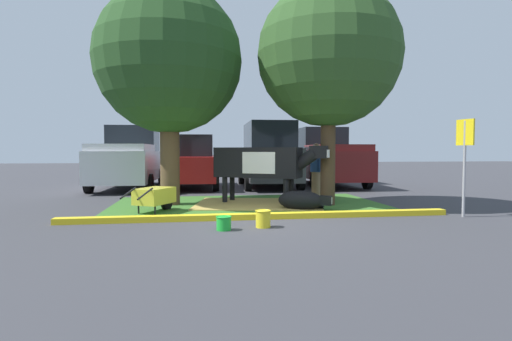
# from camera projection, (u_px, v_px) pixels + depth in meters

# --- Properties ---
(ground_plane) EXTENTS (80.00, 80.00, 0.00)m
(ground_plane) POSITION_uv_depth(u_px,v_px,m) (259.00, 221.00, 8.18)
(ground_plane) COLOR #38383D
(grass_island) EXTENTS (7.08, 4.15, 0.02)m
(grass_island) POSITION_uv_depth(u_px,v_px,m) (248.00, 204.00, 10.62)
(grass_island) COLOR #386B28
(grass_island) RESTS_ON ground
(curb_yellow) EXTENTS (8.28, 0.24, 0.12)m
(curb_yellow) POSITION_uv_depth(u_px,v_px,m) (262.00, 216.00, 8.42)
(curb_yellow) COLOR yellow
(curb_yellow) RESTS_ON ground
(hay_bedding) EXTENTS (3.59, 2.96, 0.04)m
(hay_bedding) POSITION_uv_depth(u_px,v_px,m) (258.00, 204.00, 10.58)
(hay_bedding) COLOR tan
(hay_bedding) RESTS_ON ground
(shade_tree_left) EXTENTS (3.82, 3.82, 5.71)m
(shade_tree_left) POSITION_uv_depth(u_px,v_px,m) (169.00, 61.00, 10.40)
(shade_tree_left) COLOR brown
(shade_tree_left) RESTS_ON ground
(shade_tree_right) EXTENTS (3.71, 3.71, 5.77)m
(shade_tree_right) POSITION_uv_depth(u_px,v_px,m) (329.00, 55.00, 10.34)
(shade_tree_right) COLOR #4C3823
(shade_tree_right) RESTS_ON ground
(cow_holstein) EXTENTS (2.89, 1.88, 1.56)m
(cow_holstein) POSITION_uv_depth(u_px,v_px,m) (262.00, 163.00, 10.69)
(cow_holstein) COLOR black
(cow_holstein) RESTS_ON ground
(calf_lying) EXTENTS (1.31, 0.91, 0.48)m
(calf_lying) POSITION_uv_depth(u_px,v_px,m) (302.00, 201.00, 9.62)
(calf_lying) COLOR black
(calf_lying) RESTS_ON ground
(person_handler) EXTENTS (0.34, 0.52, 1.65)m
(person_handler) POSITION_uv_depth(u_px,v_px,m) (316.00, 170.00, 11.32)
(person_handler) COLOR #9E7F5B
(person_handler) RESTS_ON ground
(wheelbarrow) EXTENTS (1.14, 1.53, 0.63)m
(wheelbarrow) POSITION_uv_depth(u_px,v_px,m) (155.00, 196.00, 9.23)
(wheelbarrow) COLOR gold
(wheelbarrow) RESTS_ON ground
(parking_sign) EXTENTS (0.13, 0.44, 2.11)m
(parking_sign) POSITION_uv_depth(u_px,v_px,m) (465.00, 148.00, 8.61)
(parking_sign) COLOR #99999E
(parking_sign) RESTS_ON ground
(bucket_green) EXTENTS (0.29, 0.29, 0.26)m
(bucket_green) POSITION_uv_depth(u_px,v_px,m) (224.00, 223.00, 7.23)
(bucket_green) COLOR green
(bucket_green) RESTS_ON ground
(bucket_yellow) EXTENTS (0.30, 0.30, 0.33)m
(bucket_yellow) POSITION_uv_depth(u_px,v_px,m) (263.00, 218.00, 7.49)
(bucket_yellow) COLOR yellow
(bucket_yellow) RESTS_ON ground
(pickup_truck_black) EXTENTS (2.35, 5.46, 2.42)m
(pickup_truck_black) POSITION_uv_depth(u_px,v_px,m) (130.00, 159.00, 15.37)
(pickup_truck_black) COLOR silver
(pickup_truck_black) RESTS_ON ground
(sedan_red) EXTENTS (2.13, 4.45, 2.02)m
(sedan_red) POSITION_uv_depth(u_px,v_px,m) (192.00, 162.00, 15.44)
(sedan_red) COLOR red
(sedan_red) RESTS_ON ground
(suv_dark_grey) EXTENTS (2.23, 4.66, 2.52)m
(suv_dark_grey) POSITION_uv_depth(u_px,v_px,m) (268.00, 155.00, 15.70)
(suv_dark_grey) COLOR #3D3D42
(suv_dark_grey) RESTS_ON ground
(pickup_truck_maroon) EXTENTS (2.35, 5.46, 2.42)m
(pickup_truck_maroon) POSITION_uv_depth(u_px,v_px,m) (327.00, 158.00, 16.59)
(pickup_truck_maroon) COLOR maroon
(pickup_truck_maroon) RESTS_ON ground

